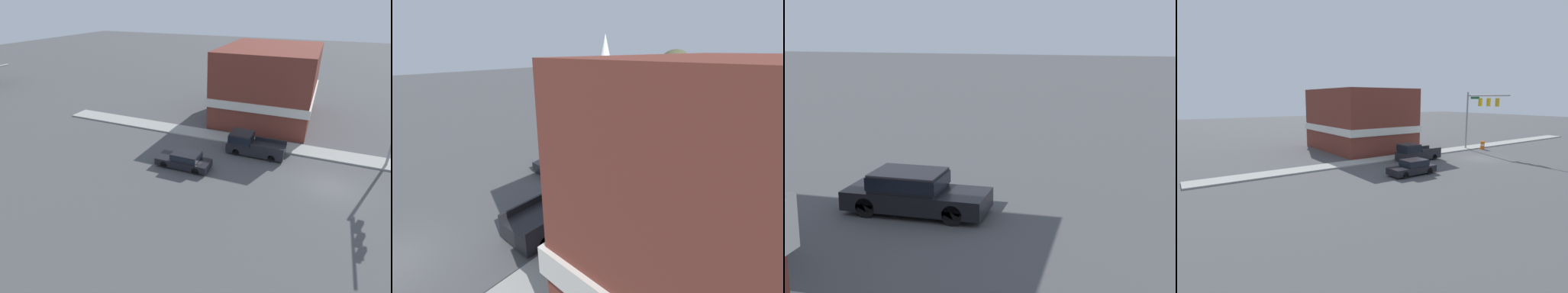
{
  "view_description": "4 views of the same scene",
  "coord_description": "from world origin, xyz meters",
  "views": [
    {
      "loc": [
        -22.44,
        1.88,
        13.15
      ],
      "look_at": [
        -1.23,
        10.88,
        1.99
      ],
      "focal_mm": 28.0,
      "sensor_mm": 36.0,
      "label": 1
    },
    {
      "loc": [
        12.0,
        -0.84,
        8.5
      ],
      "look_at": [
        0.01,
        12.79,
        1.73
      ],
      "focal_mm": 24.0,
      "sensor_mm": 36.0,
      "label": 2
    },
    {
      "loc": [
        14.4,
        18.21,
        6.07
      ],
      "look_at": [
        -1.17,
        14.11,
        2.46
      ],
      "focal_mm": 50.0,
      "sensor_mm": 36.0,
      "label": 3
    },
    {
      "loc": [
        -22.61,
        30.39,
        7.02
      ],
      "look_at": [
        0.65,
        14.79,
        2.63
      ],
      "focal_mm": 28.0,
      "sensor_mm": 36.0,
      "label": 4
    }
  ],
  "objects": [
    {
      "name": "pickup_truck_parked",
      "position": [
        3.26,
        7.19,
        0.96
      ],
      "size": [
        2.09,
        5.27,
        1.97
      ],
      "color": "black",
      "rests_on": "ground"
    },
    {
      "name": "car_lead",
      "position": [
        -1.57,
        11.74,
        0.74
      ],
      "size": [
        1.82,
        4.72,
        1.41
      ],
      "color": "black",
      "rests_on": "ground"
    },
    {
      "name": "construction_barrel",
      "position": [
        3.9,
        -6.01,
        0.58
      ],
      "size": [
        0.58,
        0.58,
        1.15
      ],
      "color": "orange",
      "rests_on": "ground"
    },
    {
      "name": "corner_brick_building",
      "position": [
        14.16,
        7.92,
        4.06
      ],
      "size": [
        13.82,
        10.84,
        8.35
      ],
      "color": "brown",
      "rests_on": "ground"
    },
    {
      "name": "ground_plane",
      "position": [
        0.0,
        0.0,
        0.0
      ],
      "size": [
        200.0,
        200.0,
        0.0
      ],
      "primitive_type": "plane",
      "color": "#4C4C4F"
    },
    {
      "name": "near_signal_assembly",
      "position": [
        3.47,
        -4.4,
        5.82
      ],
      "size": [
        6.4,
        0.49,
        7.96
      ],
      "color": "gray",
      "rests_on": "ground"
    },
    {
      "name": "sidewalk_curb",
      "position": [
        5.7,
        0.0,
        0.07
      ],
      "size": [
        2.4,
        60.0,
        0.14
      ],
      "color": "#9E9E99",
      "rests_on": "ground"
    }
  ]
}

